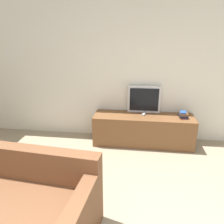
% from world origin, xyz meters
% --- Properties ---
extents(wall_back, '(9.00, 0.06, 2.60)m').
position_xyz_m(wall_back, '(0.00, 3.03, 1.30)').
color(wall_back, silver).
rests_on(wall_back, ground_plane).
extents(tv_stand, '(1.78, 0.52, 0.54)m').
position_xyz_m(tv_stand, '(0.25, 2.72, 0.27)').
color(tv_stand, brown).
rests_on(tv_stand, ground_plane).
extents(television, '(0.60, 0.09, 0.50)m').
position_xyz_m(television, '(0.25, 2.94, 0.79)').
color(television, silver).
rests_on(television, tv_stand).
extents(book_stack, '(0.15, 0.22, 0.11)m').
position_xyz_m(book_stack, '(0.93, 2.73, 0.59)').
color(book_stack, '#7A3884').
rests_on(book_stack, tv_stand).
extents(remote_on_stand, '(0.09, 0.17, 0.02)m').
position_xyz_m(remote_on_stand, '(0.26, 2.79, 0.55)').
color(remote_on_stand, '#B7B7B7').
rests_on(remote_on_stand, tv_stand).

